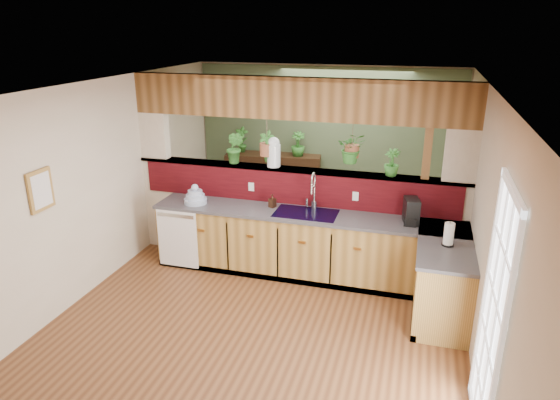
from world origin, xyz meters
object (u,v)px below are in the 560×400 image
(paper_towel, at_px, (449,235))
(glass_jar, at_px, (274,152))
(soap_dispenser, at_px, (272,201))
(coffee_maker, at_px, (411,212))
(faucet, at_px, (313,190))
(dish_stack, at_px, (195,197))
(shelving_console, at_px, (273,184))

(paper_towel, relative_size, glass_jar, 0.69)
(soap_dispenser, bearing_deg, coffee_maker, -2.31)
(faucet, bearing_deg, dish_stack, -172.97)
(dish_stack, bearing_deg, shelving_console, 79.83)
(glass_jar, relative_size, shelving_console, 0.24)
(faucet, height_order, glass_jar, glass_jar)
(coffee_maker, relative_size, paper_towel, 1.11)
(faucet, xyz_separation_m, dish_stack, (-1.61, -0.20, -0.20))
(glass_jar, bearing_deg, shelving_console, 107.09)
(glass_jar, height_order, shelving_console, glass_jar)
(soap_dispenser, distance_m, glass_jar, 0.67)
(soap_dispenser, relative_size, glass_jar, 0.44)
(soap_dispenser, bearing_deg, dish_stack, -172.14)
(coffee_maker, bearing_deg, glass_jar, 157.79)
(paper_towel, height_order, shelving_console, paper_towel)
(faucet, height_order, soap_dispenser, faucet)
(dish_stack, xyz_separation_m, shelving_console, (0.42, 2.32, -0.49))
(faucet, bearing_deg, shelving_console, 119.35)
(faucet, distance_m, soap_dispenser, 0.58)
(coffee_maker, bearing_deg, paper_towel, -64.16)
(dish_stack, bearing_deg, faucet, 7.03)
(faucet, distance_m, shelving_console, 2.53)
(soap_dispenser, distance_m, shelving_console, 2.32)
(soap_dispenser, height_order, paper_towel, paper_towel)
(dish_stack, height_order, coffee_maker, coffee_maker)
(faucet, xyz_separation_m, coffee_maker, (1.27, -0.13, -0.14))
(coffee_maker, distance_m, shelving_console, 3.38)
(coffee_maker, bearing_deg, faucet, 162.72)
(paper_towel, bearing_deg, soap_dispenser, 164.25)
(faucet, relative_size, glass_jar, 1.29)
(faucet, relative_size, soap_dispenser, 2.92)
(faucet, relative_size, shelving_console, 0.32)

